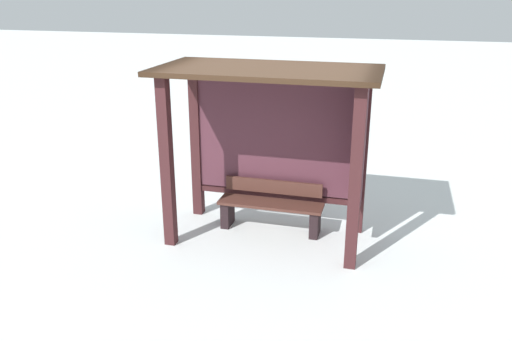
{
  "coord_description": "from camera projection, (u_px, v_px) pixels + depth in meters",
  "views": [
    {
      "loc": [
        1.59,
        -6.44,
        3.35
      ],
      "look_at": [
        -0.08,
        -0.27,
        1.08
      ],
      "focal_mm": 36.62,
      "sensor_mm": 36.0,
      "label": 1
    }
  ],
  "objects": [
    {
      "name": "bench_left_inside",
      "position": [
        271.0,
        207.0,
        7.49
      ],
      "size": [
        1.5,
        0.38,
        0.71
      ],
      "color": "#4B2A23",
      "rests_on": "ground"
    },
    {
      "name": "bus_shelter",
      "position": [
        279.0,
        123.0,
        7.0
      ],
      "size": [
        2.85,
        1.48,
        2.37
      ],
      "color": "#3D1C1E",
      "rests_on": "ground"
    },
    {
      "name": "ground_plane",
      "position": [
        266.0,
        237.0,
        7.37
      ],
      "size": [
        60.0,
        60.0,
        0.0
      ],
      "primitive_type": "plane",
      "color": "white"
    }
  ]
}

